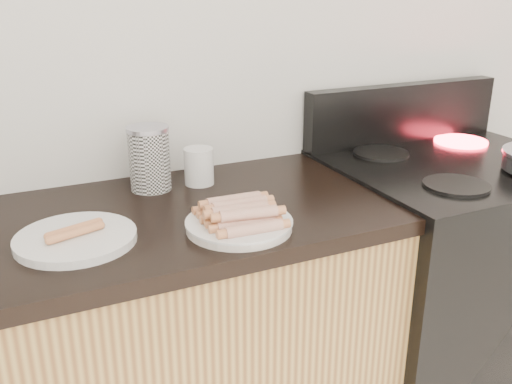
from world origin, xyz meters
name	(u,v)px	position (x,y,z in m)	size (l,w,h in m)	color
wall_back	(181,35)	(0.00, 2.00, 1.30)	(4.00, 0.04, 2.60)	silver
stove	(442,290)	(0.78, 1.68, 0.46)	(0.76, 0.65, 0.91)	black
stove_panel	(403,113)	(0.78, 1.96, 1.01)	(0.76, 0.06, 0.20)	black
burner_near_left	(456,185)	(0.61, 1.51, 0.92)	(0.18, 0.18, 0.01)	black
burner_far_left	(381,153)	(0.61, 1.84, 0.92)	(0.18, 0.18, 0.01)	black
burner_far_right	(461,141)	(0.95, 1.84, 0.92)	(0.18, 0.18, 0.01)	#FF1E2D
main_plate	(239,226)	(-0.03, 1.52, 0.91)	(0.25, 0.25, 0.02)	white
side_plate	(76,238)	(-0.39, 1.61, 0.91)	(0.27, 0.27, 0.02)	silver
hotdog_pile	(239,213)	(-0.03, 1.52, 0.94)	(0.13, 0.19, 0.05)	maroon
plain_sausages	(75,231)	(-0.39, 1.61, 0.93)	(0.12, 0.08, 0.02)	#B55838
canister	(149,158)	(-0.15, 1.87, 0.99)	(0.11, 0.11, 0.18)	white
mug	(199,166)	(-0.01, 1.86, 0.95)	(0.08, 0.08, 0.10)	silver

